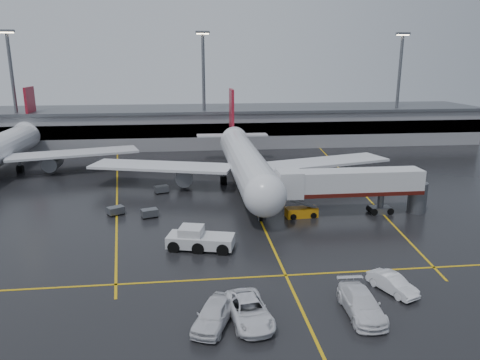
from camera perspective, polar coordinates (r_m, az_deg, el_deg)
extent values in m
plane|color=black|center=(63.40, 1.59, -2.98)|extent=(220.00, 220.00, 0.00)
cube|color=gold|center=(63.40, 1.59, -2.97)|extent=(0.25, 90.00, 0.02)
cube|color=gold|center=(43.31, 5.79, -11.86)|extent=(60.00, 0.25, 0.02)
cube|color=gold|center=(73.27, -15.24, -1.03)|extent=(9.99, 69.35, 0.02)
cube|color=gold|center=(77.13, 13.88, -0.15)|extent=(7.57, 69.64, 0.02)
cube|color=gray|center=(109.17, -1.97, 6.75)|extent=(120.00, 18.00, 8.00)
cube|color=black|center=(100.42, -1.56, 6.32)|extent=(120.00, 0.40, 3.00)
cube|color=#595B60|center=(108.64, -1.99, 8.99)|extent=(122.00, 19.00, 0.60)
cylinder|color=#595B60|center=(108.25, -26.58, 9.67)|extent=(0.70, 0.70, 25.00)
cube|color=#595B60|center=(108.18, -27.39, 16.35)|extent=(3.00, 1.20, 0.50)
cube|color=#FFE5B2|center=(108.16, -27.37, 16.20)|extent=(2.60, 0.90, 0.20)
cylinder|color=#595B60|center=(102.03, -4.59, 10.94)|extent=(0.70, 0.70, 25.00)
cube|color=#595B60|center=(101.95, -4.74, 18.08)|extent=(3.00, 1.20, 0.50)
cube|color=#FFE5B2|center=(101.94, -4.74, 17.91)|extent=(2.60, 0.90, 0.20)
cylinder|color=#595B60|center=(112.97, 19.29, 10.55)|extent=(0.70, 0.70, 25.00)
cube|color=#595B60|center=(112.90, 19.87, 16.97)|extent=(3.00, 1.20, 0.50)
cube|color=#FFE5B2|center=(112.89, 19.85, 16.82)|extent=(2.60, 0.90, 0.20)
cylinder|color=silver|center=(69.96, 0.69, 2.30)|extent=(5.20, 36.00, 5.20)
sphere|color=silver|center=(52.72, 3.16, -1.95)|extent=(5.20, 5.20, 5.20)
cone|color=silver|center=(90.34, -0.99, 5.56)|extent=(4.94, 8.00, 4.94)
cube|color=maroon|center=(90.67, -1.07, 8.71)|extent=(0.50, 5.50, 8.50)
cube|color=silver|center=(90.31, -0.99, 5.68)|extent=(14.00, 3.00, 0.25)
cube|color=silver|center=(71.68, -9.88, 1.73)|extent=(22.80, 11.83, 0.40)
cube|color=silver|center=(74.75, 10.44, 2.24)|extent=(22.80, 11.83, 0.40)
cylinder|color=#595B60|center=(70.91, -7.05, 0.53)|extent=(2.60, 4.50, 2.60)
cylinder|color=#595B60|center=(73.19, 7.99, 0.95)|extent=(2.60, 4.50, 2.60)
cylinder|color=#595B60|center=(56.52, 2.60, -4.18)|extent=(0.56, 0.56, 2.00)
cylinder|color=#595B60|center=(73.29, -2.09, 0.30)|extent=(0.56, 0.56, 2.00)
cylinder|color=#595B60|center=(74.04, 2.85, 0.44)|extent=(0.56, 0.56, 2.00)
cylinder|color=black|center=(56.71, 2.59, -4.70)|extent=(0.40, 1.10, 1.10)
cylinder|color=black|center=(73.41, -2.09, -0.04)|extent=(1.00, 1.40, 1.40)
cylinder|color=black|center=(74.16, 2.84, 0.11)|extent=(1.00, 1.40, 1.40)
cone|color=silver|center=(107.11, -24.77, 5.67)|extent=(4.94, 8.00, 4.94)
cube|color=maroon|center=(107.50, -24.89, 8.33)|extent=(0.50, 5.50, 8.50)
cube|color=silver|center=(107.08, -24.78, 5.77)|extent=(14.00, 3.00, 0.25)
cube|color=silver|center=(85.74, -20.20, 3.18)|extent=(22.80, 11.83, 0.40)
cylinder|color=#595B60|center=(85.97, -22.54, 2.03)|extent=(2.60, 4.50, 2.60)
cylinder|color=#595B60|center=(89.96, -26.00, 1.53)|extent=(0.56, 0.56, 2.00)
cylinder|color=black|center=(90.06, -25.96, 1.25)|extent=(1.00, 1.40, 1.40)
cube|color=silver|center=(59.49, 13.97, -0.22)|extent=(18.00, 3.20, 3.00)
cube|color=#47100B|center=(59.83, 13.90, -1.42)|extent=(18.00, 3.30, 0.50)
cube|color=silver|center=(57.16, 6.25, -0.47)|extent=(3.00, 3.40, 3.30)
cylinder|color=#595B60|center=(61.77, 17.29, -2.70)|extent=(0.80, 0.80, 3.00)
cube|color=#595B60|center=(62.09, 17.22, -3.62)|extent=(2.60, 1.60, 0.90)
cylinder|color=#595B60|center=(63.79, 21.44, -2.05)|extent=(2.40, 2.40, 4.00)
cylinder|color=black|center=(61.66, 16.28, -3.68)|extent=(0.90, 1.80, 0.90)
cylinder|color=black|center=(62.53, 18.14, -3.57)|extent=(0.90, 1.80, 0.90)
cube|color=silver|center=(48.57, -4.97, -7.62)|extent=(7.47, 4.45, 1.20)
cube|color=silver|center=(48.42, -6.16, -6.46)|extent=(2.92, 2.92, 1.00)
cube|color=black|center=(48.42, -6.16, -6.46)|extent=(2.63, 2.63, 0.90)
cylinder|color=black|center=(49.32, -7.93, -7.80)|extent=(2.00, 3.22, 1.30)
cylinder|color=black|center=(48.71, -4.96, -8.00)|extent=(2.00, 3.22, 1.30)
cylinder|color=black|center=(48.23, -1.92, -8.19)|extent=(2.00, 3.22, 1.30)
cube|color=orange|center=(58.50, 7.75, -4.03)|extent=(4.14, 2.01, 1.23)
cube|color=#595B60|center=(58.14, 7.79, -2.94)|extent=(3.94, 1.33, 1.40)
cylinder|color=black|center=(58.18, 6.49, -4.39)|extent=(0.94, 1.96, 0.78)
cylinder|color=black|center=(59.03, 8.97, -4.19)|extent=(0.94, 1.96, 0.78)
imported|color=white|center=(36.07, 1.15, -16.13)|extent=(3.66, 6.54, 1.73)
imported|color=white|center=(38.06, 15.04, -14.81)|extent=(2.75, 6.41, 1.84)
imported|color=white|center=(42.14, 18.66, -12.25)|extent=(3.36, 5.01, 1.56)
imported|color=silver|center=(35.57, -3.33, -16.51)|extent=(4.11, 5.91, 1.87)
cube|color=#595B60|center=(58.83, -11.34, -4.05)|extent=(2.31, 1.87, 0.90)
cylinder|color=black|center=(58.35, -11.95, -4.73)|extent=(0.40, 0.20, 0.40)
cylinder|color=black|center=(58.70, -10.43, -4.53)|extent=(0.40, 0.20, 0.40)
cylinder|color=black|center=(59.27, -12.18, -4.43)|extent=(0.40, 0.20, 0.40)
cylinder|color=black|center=(59.62, -10.69, -4.24)|extent=(0.40, 0.20, 0.40)
cube|color=#595B60|center=(60.77, -15.39, -3.69)|extent=(2.39, 2.17, 0.90)
cylinder|color=black|center=(60.19, -15.86, -4.37)|extent=(0.40, 0.20, 0.40)
cylinder|color=black|center=(60.78, -14.48, -4.09)|extent=(0.40, 0.20, 0.40)
cylinder|color=black|center=(61.07, -16.24, -4.12)|extent=(0.40, 0.20, 0.40)
cylinder|color=black|center=(61.65, -14.87, -3.84)|extent=(0.40, 0.20, 0.40)
cube|color=#595B60|center=(69.17, -9.85, -1.11)|extent=(2.31, 1.88, 0.90)
cylinder|color=black|center=(68.63, -10.36, -1.67)|extent=(0.40, 0.20, 0.40)
cylinder|color=black|center=(69.04, -9.08, -1.51)|extent=(0.40, 0.20, 0.40)
cylinder|color=black|center=(69.56, -10.58, -1.45)|extent=(0.40, 0.20, 0.40)
cylinder|color=black|center=(69.96, -9.32, -1.30)|extent=(0.40, 0.20, 0.40)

